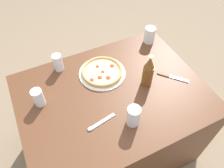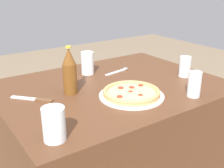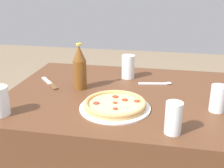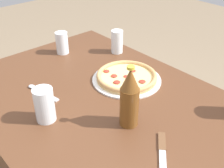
{
  "view_description": "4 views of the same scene",
  "coord_description": "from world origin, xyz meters",
  "px_view_note": "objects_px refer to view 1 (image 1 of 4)",
  "views": [
    {
      "loc": [
        0.38,
        0.77,
        1.88
      ],
      "look_at": [
        -0.02,
        -0.04,
        0.8
      ],
      "focal_mm": 35.0,
      "sensor_mm": 36.0,
      "label": 1
    },
    {
      "loc": [
        -0.82,
        -1.18,
        1.31
      ],
      "look_at": [
        -0.05,
        -0.07,
        0.8
      ],
      "focal_mm": 45.0,
      "sensor_mm": 36.0,
      "label": 2
    },
    {
      "loc": [
        0.2,
        -1.32,
        1.31
      ],
      "look_at": [
        -0.06,
        -0.03,
        0.82
      ],
      "focal_mm": 45.0,
      "sensor_mm": 36.0,
      "label": 3
    },
    {
      "loc": [
        -0.81,
        0.61,
        1.45
      ],
      "look_at": [
        -0.04,
        -0.07,
        0.8
      ],
      "focal_mm": 45.0,
      "sensor_mm": 36.0,
      "label": 4
    }
  ],
  "objects_px": {
    "glass_lemonade": "(38,98)",
    "spoon": "(99,124)",
    "glass_water": "(149,36)",
    "glass_iced_tea": "(58,63)",
    "glass_cola": "(133,116)",
    "knife": "(171,77)",
    "pizza_veggie": "(102,72)",
    "beer_bottle": "(148,72)"
  },
  "relations": [
    {
      "from": "glass_water",
      "to": "glass_iced_tea",
      "type": "xyz_separation_m",
      "value": [
        0.73,
        -0.02,
        0.0
      ]
    },
    {
      "from": "glass_cola",
      "to": "glass_iced_tea",
      "type": "distance_m",
      "value": 0.65
    },
    {
      "from": "knife",
      "to": "glass_cola",
      "type": "bearing_deg",
      "value": 25.12
    },
    {
      "from": "glass_water",
      "to": "knife",
      "type": "distance_m",
      "value": 0.4
    },
    {
      "from": "glass_cola",
      "to": "glass_lemonade",
      "type": "height_order",
      "value": "glass_cola"
    },
    {
      "from": "pizza_veggie",
      "to": "glass_cola",
      "type": "height_order",
      "value": "glass_cola"
    },
    {
      "from": "glass_water",
      "to": "beer_bottle",
      "type": "relative_size",
      "value": 0.52
    },
    {
      "from": "glass_iced_tea",
      "to": "spoon",
      "type": "relative_size",
      "value": 0.67
    },
    {
      "from": "glass_lemonade",
      "to": "knife",
      "type": "height_order",
      "value": "glass_lemonade"
    },
    {
      "from": "knife",
      "to": "glass_water",
      "type": "bearing_deg",
      "value": -99.05
    },
    {
      "from": "glass_iced_tea",
      "to": "knife",
      "type": "distance_m",
      "value": 0.78
    },
    {
      "from": "glass_water",
      "to": "beer_bottle",
      "type": "distance_m",
      "value": 0.44
    },
    {
      "from": "glass_cola",
      "to": "glass_lemonade",
      "type": "bearing_deg",
      "value": -39.3
    },
    {
      "from": "beer_bottle",
      "to": "glass_water",
      "type": "bearing_deg",
      "value": -124.16
    },
    {
      "from": "pizza_veggie",
      "to": "glass_cola",
      "type": "bearing_deg",
      "value": 90.12
    },
    {
      "from": "beer_bottle",
      "to": "spoon",
      "type": "distance_m",
      "value": 0.45
    },
    {
      "from": "glass_iced_tea",
      "to": "knife",
      "type": "height_order",
      "value": "glass_iced_tea"
    },
    {
      "from": "glass_lemonade",
      "to": "beer_bottle",
      "type": "bearing_deg",
      "value": 167.55
    },
    {
      "from": "knife",
      "to": "pizza_veggie",
      "type": "bearing_deg",
      "value": -29.69
    },
    {
      "from": "spoon",
      "to": "glass_lemonade",
      "type": "bearing_deg",
      "value": -47.73
    },
    {
      "from": "pizza_veggie",
      "to": "beer_bottle",
      "type": "bearing_deg",
      "value": 137.28
    },
    {
      "from": "spoon",
      "to": "knife",
      "type": "bearing_deg",
      "value": -168.75
    },
    {
      "from": "knife",
      "to": "spoon",
      "type": "height_order",
      "value": "spoon"
    },
    {
      "from": "glass_lemonade",
      "to": "knife",
      "type": "relative_size",
      "value": 0.67
    },
    {
      "from": "glass_cola",
      "to": "spoon",
      "type": "height_order",
      "value": "glass_cola"
    },
    {
      "from": "glass_water",
      "to": "spoon",
      "type": "bearing_deg",
      "value": 37.73
    },
    {
      "from": "glass_water",
      "to": "glass_lemonade",
      "type": "bearing_deg",
      "value": 13.13
    },
    {
      "from": "glass_cola",
      "to": "glass_water",
      "type": "relative_size",
      "value": 1.07
    },
    {
      "from": "pizza_veggie",
      "to": "knife",
      "type": "relative_size",
      "value": 1.8
    },
    {
      "from": "beer_bottle",
      "to": "spoon",
      "type": "bearing_deg",
      "value": 19.32
    },
    {
      "from": "pizza_veggie",
      "to": "glass_water",
      "type": "xyz_separation_m",
      "value": [
        -0.47,
        -0.15,
        0.04
      ]
    },
    {
      "from": "glass_lemonade",
      "to": "spoon",
      "type": "distance_m",
      "value": 0.4
    },
    {
      "from": "glass_cola",
      "to": "knife",
      "type": "xyz_separation_m",
      "value": [
        -0.41,
        -0.19,
        -0.06
      ]
    },
    {
      "from": "glass_lemonade",
      "to": "knife",
      "type": "xyz_separation_m",
      "value": [
        -0.86,
        0.17,
        -0.05
      ]
    },
    {
      "from": "pizza_veggie",
      "to": "glass_lemonade",
      "type": "height_order",
      "value": "glass_lemonade"
    },
    {
      "from": "glass_water",
      "to": "beer_bottle",
      "type": "bearing_deg",
      "value": 55.84
    },
    {
      "from": "beer_bottle",
      "to": "glass_cola",
      "type": "bearing_deg",
      "value": 43.95
    },
    {
      "from": "pizza_veggie",
      "to": "knife",
      "type": "xyz_separation_m",
      "value": [
        -0.41,
        0.23,
        -0.01
      ]
    },
    {
      "from": "pizza_veggie",
      "to": "glass_lemonade",
      "type": "distance_m",
      "value": 0.45
    },
    {
      "from": "knife",
      "to": "glass_lemonade",
      "type": "bearing_deg",
      "value": -11.46
    },
    {
      "from": "glass_water",
      "to": "knife",
      "type": "xyz_separation_m",
      "value": [
        0.06,
        0.39,
        -0.05
      ]
    },
    {
      "from": "spoon",
      "to": "glass_cola",
      "type": "bearing_deg",
      "value": 157.75
    }
  ]
}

